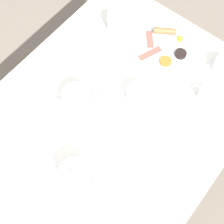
% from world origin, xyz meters
% --- Properties ---
extents(ground_plane, '(8.00, 8.00, 0.00)m').
position_xyz_m(ground_plane, '(0.00, 0.00, 0.00)').
color(ground_plane, '#70665B').
extents(table, '(0.92, 1.18, 0.78)m').
position_xyz_m(table, '(0.00, 0.00, 0.70)').
color(table, white).
rests_on(table, ground_plane).
extents(breakfast_plate, '(0.29, 0.29, 0.04)m').
position_xyz_m(breakfast_plate, '(0.02, -0.40, 0.78)').
color(breakfast_plate, white).
rests_on(breakfast_plate, table).
extents(teapot_near, '(0.16, 0.15, 0.12)m').
position_xyz_m(teapot_near, '(0.13, 0.06, 0.83)').
color(teapot_near, white).
rests_on(teapot_near, table).
extents(teapot_far, '(0.20, 0.11, 0.12)m').
position_xyz_m(teapot_far, '(-0.06, 0.29, 0.83)').
color(teapot_far, white).
rests_on(teapot_far, table).
extents(teacup_with_saucer_left, '(0.13, 0.13, 0.07)m').
position_xyz_m(teacup_with_saucer_left, '(-0.24, -0.46, 0.80)').
color(teacup_with_saucer_left, white).
rests_on(teacup_with_saucer_left, table).
extents(teacup_with_saucer_right, '(0.13, 0.14, 0.07)m').
position_xyz_m(teacup_with_saucer_right, '(-0.03, -0.12, 0.81)').
color(teacup_with_saucer_right, white).
rests_on(teacup_with_saucer_right, table).
extents(water_glass_tall, '(0.07, 0.07, 0.10)m').
position_xyz_m(water_glass_tall, '(0.26, -0.34, 0.83)').
color(water_glass_tall, white).
rests_on(water_glass_tall, table).
extents(creamer_jug, '(0.08, 0.06, 0.07)m').
position_xyz_m(creamer_jug, '(-0.24, -0.30, 0.81)').
color(creamer_jug, white).
rests_on(creamer_jug, table).
extents(spoon_for_tea, '(0.16, 0.03, 0.00)m').
position_xyz_m(spoon_for_tea, '(0.26, 0.27, 0.78)').
color(spoon_for_tea, silver).
rests_on(spoon_for_tea, table).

